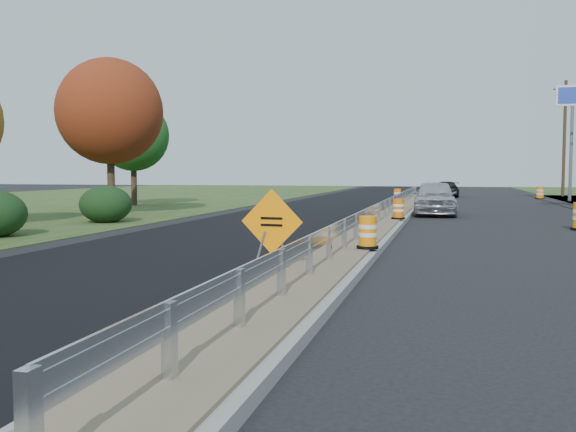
% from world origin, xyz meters
% --- Properties ---
extents(ground, '(140.00, 140.00, 0.00)m').
position_xyz_m(ground, '(0.00, 0.00, 0.00)').
color(ground, black).
rests_on(ground, ground).
extents(milled_overlay, '(7.20, 120.00, 0.01)m').
position_xyz_m(milled_overlay, '(-4.40, 10.00, 0.01)').
color(milled_overlay, black).
rests_on(milled_overlay, ground).
extents(median, '(1.60, 55.00, 0.23)m').
position_xyz_m(median, '(0.00, 8.00, 0.11)').
color(median, gray).
rests_on(median, ground).
extents(guardrail, '(0.10, 46.15, 0.72)m').
position_xyz_m(guardrail, '(0.00, 9.00, 0.73)').
color(guardrail, silver).
rests_on(guardrail, median).
extents(pylon_sign_north, '(2.20, 0.30, 7.90)m').
position_xyz_m(pylon_sign_north, '(10.50, 30.00, 6.48)').
color(pylon_sign_north, slate).
rests_on(pylon_sign_north, ground).
extents(utility_pole_north, '(1.90, 0.26, 9.40)m').
position_xyz_m(utility_pole_north, '(11.50, 39.00, 4.93)').
color(utility_pole_north, '#473523').
rests_on(utility_pole_north, ground).
extents(hedge_north, '(2.09, 2.09, 1.52)m').
position_xyz_m(hedge_north, '(-11.00, 6.00, 0.76)').
color(hedge_north, black).
rests_on(hedge_north, ground).
extents(tree_near_red, '(4.95, 4.95, 7.35)m').
position_xyz_m(tree_near_red, '(-13.00, 10.00, 4.86)').
color(tree_near_red, '#473523').
rests_on(tree_near_red, ground).
extents(tree_near_back, '(4.29, 4.29, 6.37)m').
position_xyz_m(tree_near_back, '(-16.00, 18.00, 4.21)').
color(tree_near_back, '#473523').
rests_on(tree_near_back, ground).
extents(caution_sign, '(1.27, 0.53, 1.76)m').
position_xyz_m(caution_sign, '(-0.90, -5.29, 0.45)').
color(caution_sign, white).
rests_on(caution_sign, ground).
extents(barrel_median_near, '(0.54, 0.54, 0.79)m').
position_xyz_m(barrel_median_near, '(0.55, -1.87, 0.61)').
color(barrel_median_near, black).
rests_on(barrel_median_near, median).
extents(barrel_median_mid, '(0.54, 0.54, 0.79)m').
position_xyz_m(barrel_median_mid, '(0.55, 7.87, 0.61)').
color(barrel_median_mid, black).
rests_on(barrel_median_mid, median).
extents(barrel_median_far, '(0.54, 0.54, 0.79)m').
position_xyz_m(barrel_median_far, '(-0.55, 21.72, 0.61)').
color(barrel_median_far, black).
rests_on(barrel_median_far, median).
extents(barrel_shoulder_far, '(0.64, 0.64, 0.94)m').
position_xyz_m(barrel_shoulder_far, '(9.01, 33.31, 0.45)').
color(barrel_shoulder_far, black).
rests_on(barrel_shoulder_far, ground).
extents(car_silver, '(2.16, 4.96, 1.66)m').
position_xyz_m(car_silver, '(1.80, 13.97, 0.83)').
color(car_silver, silver).
rests_on(car_silver, ground).
extents(car_dark_far, '(2.26, 4.50, 1.25)m').
position_xyz_m(car_dark_far, '(2.22, 35.52, 0.63)').
color(car_dark_far, black).
rests_on(car_dark_far, ground).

